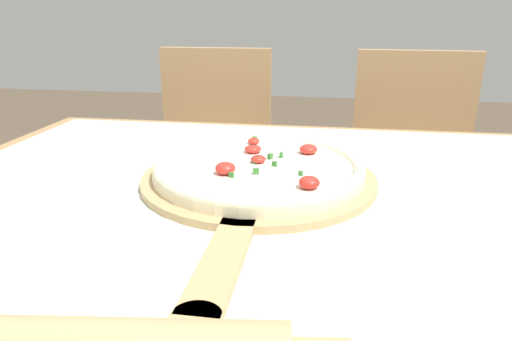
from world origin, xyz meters
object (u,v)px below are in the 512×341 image
object	(u,v)px
chair_left	(212,162)
chair_right	(410,172)
pizza	(259,167)
pizza_peel	(257,183)

from	to	relation	value
chair_left	chair_right	size ratio (longest dim) A/B	1.00
pizza	chair_left	distance (m)	0.83
chair_left	chair_right	bearing A→B (deg)	-0.51
pizza_peel	chair_left	bearing A→B (deg)	109.81
pizza_peel	chair_left	size ratio (longest dim) A/B	0.67
pizza	chair_left	bearing A→B (deg)	110.36
pizza_peel	chair_left	xyz separation A→B (m)	(-0.27, 0.76, -0.23)
pizza	chair_right	bearing A→B (deg)	62.79
pizza_peel	pizza	xyz separation A→B (m)	(0.00, 0.02, 0.02)
pizza	chair_left	size ratio (longest dim) A/B	0.39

